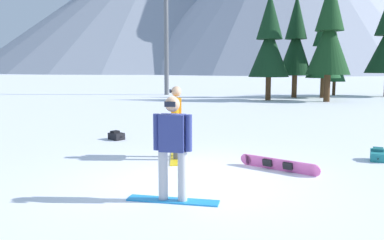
% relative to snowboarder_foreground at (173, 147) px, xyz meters
% --- Properties ---
extents(ground_plane, '(800.00, 800.00, 0.00)m').
position_rel_snowboarder_foreground_xyz_m(ground_plane, '(-0.03, 1.06, -0.89)').
color(ground_plane, white).
extents(snowboarder_foreground, '(1.52, 0.48, 1.69)m').
position_rel_snowboarder_foreground_xyz_m(snowboarder_foreground, '(0.00, 0.00, 0.00)').
color(snowboarder_foreground, '#1E8CD8').
rests_on(snowboarder_foreground, ground_plane).
extents(snowboarder_midground, '(0.83, 1.55, 1.72)m').
position_rel_snowboarder_foreground_xyz_m(snowboarder_midground, '(-1.10, 2.89, 0.01)').
color(snowboarder_midground, yellow).
rests_on(snowboarder_midground, ground_plane).
extents(loose_snowboard_near_right, '(1.75, 0.65, 0.26)m').
position_rel_snowboarder_foreground_xyz_m(loose_snowboard_near_right, '(1.33, 2.54, -0.76)').
color(loose_snowboard_near_right, pink).
rests_on(loose_snowboard_near_right, ground_plane).
extents(backpack_teal, '(0.35, 0.54, 0.31)m').
position_rel_snowboarder_foreground_xyz_m(backpack_teal, '(3.39, 4.22, -0.76)').
color(backpack_teal, '#1E7A7F').
rests_on(backpack_teal, ground_plane).
extents(backpack_black, '(0.55, 0.47, 0.26)m').
position_rel_snowboarder_foreground_xyz_m(backpack_black, '(-3.74, 4.61, -0.78)').
color(backpack_black, black).
rests_on(backpack_black, ground_plane).
extents(pine_tree_leaning, '(2.49, 2.49, 6.54)m').
position_rel_snowboarder_foreground_xyz_m(pine_tree_leaning, '(1.53, 24.75, 2.67)').
color(pine_tree_leaning, '#472D19').
rests_on(pine_tree_leaning, ground_plane).
extents(pine_tree_tall, '(1.69, 1.69, 4.97)m').
position_rel_snowboarder_foreground_xyz_m(pine_tree_tall, '(2.30, 27.84, 1.81)').
color(pine_tree_tall, '#472D19').
rests_on(pine_tree_tall, ground_plane).
extents(pine_tree_broad, '(2.66, 2.66, 7.08)m').
position_rel_snowboarder_foreground_xyz_m(pine_tree_broad, '(-1.82, 21.06, 2.96)').
color(pine_tree_broad, '#472D19').
rests_on(pine_tree_broad, ground_plane).
extents(pine_tree_short, '(2.74, 2.74, 7.85)m').
position_rel_snowboarder_foreground_xyz_m(pine_tree_short, '(1.90, 21.21, 3.38)').
color(pine_tree_short, '#472D19').
rests_on(pine_tree_short, ground_plane).
extents(pine_tree_young, '(2.41, 2.41, 7.40)m').
position_rel_snowboarder_foreground_xyz_m(pine_tree_young, '(-0.42, 24.22, 3.13)').
color(pine_tree_young, '#472D19').
rests_on(pine_tree_young, ground_plane).
extents(ski_lift_tower, '(3.27, 0.36, 10.25)m').
position_rel_snowboarder_foreground_xyz_m(ski_lift_tower, '(-10.45, 23.96, 4.94)').
color(ski_lift_tower, '#595B60').
rests_on(ski_lift_tower, ground_plane).
extents(peak_central_summit, '(201.68, 201.68, 74.65)m').
position_rel_snowboarder_foreground_xyz_m(peak_central_summit, '(-89.40, 206.08, 38.11)').
color(peak_central_summit, '#8C93A3').
rests_on(peak_central_summit, ground_plane).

